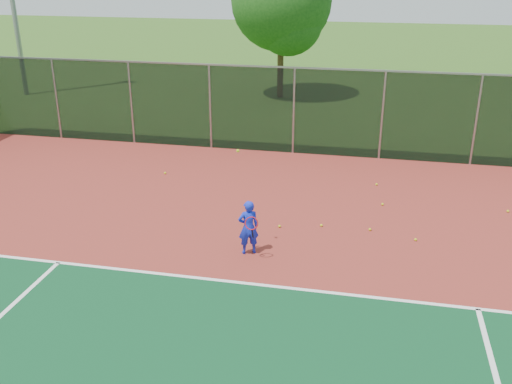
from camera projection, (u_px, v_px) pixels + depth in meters
court_apron at (373, 327)px, 10.62m from camera, size 30.00×20.00×0.02m
fence_back at (382, 115)px, 19.10m from camera, size 30.00×0.06×3.03m
tennis_player at (248, 227)px, 13.05m from camera, size 0.59×0.66×2.49m
practice_ball_0 at (377, 184)px, 17.28m from camera, size 0.07×0.07×0.07m
practice_ball_1 at (382, 204)px, 15.87m from camera, size 0.07×0.07×0.07m
practice_ball_2 at (508, 211)px, 15.43m from camera, size 0.07×0.07×0.07m
practice_ball_3 at (321, 225)px, 14.60m from camera, size 0.07×0.07×0.07m
practice_ball_5 at (370, 229)px, 14.38m from camera, size 0.07×0.07×0.07m
practice_ball_6 at (416, 240)px, 13.85m from camera, size 0.07×0.07×0.07m
practice_ball_7 at (280, 226)px, 14.55m from camera, size 0.07×0.07×0.07m
practice_ball_8 at (165, 173)px, 18.20m from camera, size 0.07×0.07×0.07m
tree_back_left at (283, 5)px, 26.87m from camera, size 4.77×4.77×7.00m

